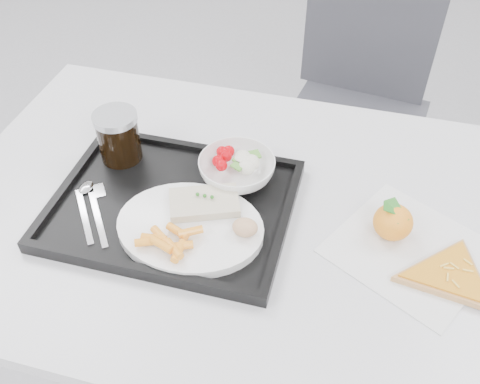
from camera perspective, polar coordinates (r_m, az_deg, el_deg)
name	(u,v)px	position (r m, az deg, el deg)	size (l,w,h in m)	color
table	(248,233)	(1.08, 0.85, -4.39)	(1.20, 0.80, 0.75)	#BBBCBE
chair	(359,90)	(1.79, 12.61, 10.58)	(0.47, 0.47, 0.93)	#36373D
tray	(173,206)	(1.04, -7.15, -1.46)	(0.45, 0.35, 0.03)	black
dinner_plate	(190,227)	(0.97, -5.33, -3.79)	(0.27, 0.27, 0.02)	white
fish_fillet	(204,202)	(0.99, -3.84, -1.12)	(0.15, 0.12, 0.02)	beige
bread_roll	(245,227)	(0.94, 0.54, -3.79)	(0.06, 0.05, 0.03)	#DEC97E
salad_bowl	(237,169)	(1.06, -0.34, 2.42)	(0.15, 0.15, 0.05)	white
cola_glass	(118,135)	(1.12, -12.86, 5.90)	(0.09, 0.09, 0.11)	black
cutlery	(90,205)	(1.06, -15.67, -1.33)	(0.13, 0.16, 0.01)	silver
napkin	(410,250)	(1.01, 17.67, -5.93)	(0.33, 0.33, 0.00)	silver
tangerine	(393,222)	(1.00, 16.00, -3.08)	(0.09, 0.09, 0.07)	orange
pizza_slice	(449,275)	(0.98, 21.42, -8.29)	(0.25, 0.25, 0.02)	tan
carrot_pile	(169,241)	(0.93, -7.54, -5.20)	(0.11, 0.08, 0.02)	orange
salad_contents	(240,161)	(1.06, -0.01, 3.37)	(0.09, 0.07, 0.03)	#C0020B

